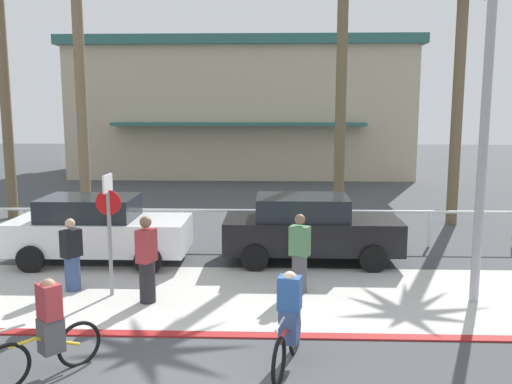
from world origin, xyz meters
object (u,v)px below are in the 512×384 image
object	(u,v)px
palm_tree_5	(461,38)
stop_sign_bike_lane	(109,217)
car_white_1	(98,229)
car_black_2	(309,228)
cyclist_red_0	(289,322)
streetlight_curb	(492,87)
pedestrian_0	(300,257)
palm_tree_3	(77,3)
pedestrian_1	(147,263)
pedestrian_2	(72,258)
cyclist_yellow_1	(48,330)

from	to	relation	value
palm_tree_5	stop_sign_bike_lane	bearing A→B (deg)	-141.37
car_white_1	car_black_2	size ratio (longest dim) A/B	1.00
car_black_2	cyclist_red_0	bearing A→B (deg)	-96.51
streetlight_curb	car_white_1	world-z (taller)	streetlight_curb
stop_sign_bike_lane	pedestrian_0	bearing A→B (deg)	4.84
palm_tree_3	palm_tree_5	bearing A→B (deg)	-0.08
streetlight_curb	palm_tree_5	xyz separation A→B (m)	(1.86, 7.76, 1.79)
streetlight_curb	stop_sign_bike_lane	bearing A→B (deg)	177.59
palm_tree_3	car_black_2	bearing A→B (deg)	-32.78
stop_sign_bike_lane	cyclist_red_0	size ratio (longest dim) A/B	1.44
cyclist_red_0	pedestrian_0	bearing A→B (deg)	84.79
pedestrian_1	pedestrian_0	bearing A→B (deg)	13.26
stop_sign_bike_lane	palm_tree_3	distance (m)	9.79
pedestrian_2	stop_sign_bike_lane	bearing A→B (deg)	-16.33
car_black_2	pedestrian_2	world-z (taller)	car_black_2
car_white_1	cyclist_red_0	bearing A→B (deg)	-49.32
pedestrian_1	car_white_1	bearing A→B (deg)	123.71
cyclist_red_0	pedestrian_2	size ratio (longest dim) A/B	1.12
cyclist_yellow_1	pedestrian_0	xyz separation A→B (m)	(3.83, 3.78, 0.09)
cyclist_red_0	cyclist_yellow_1	size ratio (longest dim) A/B	1.19
palm_tree_5	pedestrian_2	size ratio (longest dim) A/B	5.03
cyclist_yellow_1	pedestrian_1	xyz separation A→B (m)	(0.76, 3.06, 0.14)
palm_tree_5	car_white_1	world-z (taller)	palm_tree_5
streetlight_curb	palm_tree_3	size ratio (longest dim) A/B	0.78
stop_sign_bike_lane	streetlight_curb	xyz separation A→B (m)	(7.45, -0.31, 2.60)
cyclist_yellow_1	palm_tree_5	bearing A→B (deg)	49.75
streetlight_curb	car_black_2	world-z (taller)	streetlight_curb
palm_tree_3	pedestrian_0	distance (m)	11.87
car_white_1	pedestrian_2	size ratio (longest dim) A/B	2.77
cyclist_red_0	cyclist_yellow_1	bearing A→B (deg)	-172.51
streetlight_curb	cyclist_red_0	distance (m)	5.88
palm_tree_5	pedestrian_1	xyz separation A→B (m)	(-8.47, -7.84, -5.23)
car_white_1	cyclist_yellow_1	world-z (taller)	car_white_1
cyclist_red_0	pedestrian_2	xyz separation A→B (m)	(-4.54, 3.25, 0.03)
stop_sign_bike_lane	palm_tree_5	distance (m)	12.71
streetlight_curb	car_black_2	bearing A→B (deg)	136.08
pedestrian_0	pedestrian_2	distance (m)	4.84
car_black_2	pedestrian_1	xyz separation A→B (m)	(-3.43, -3.13, -0.04)
cyclist_yellow_1	pedestrian_0	size ratio (longest dim) A/B	0.88
streetlight_curb	cyclist_yellow_1	size ratio (longest dim) A/B	5.00
stop_sign_bike_lane	cyclist_red_0	world-z (taller)	stop_sign_bike_lane
streetlight_curb	pedestrian_0	size ratio (longest dim) A/B	4.40
palm_tree_3	cyclist_yellow_1	xyz separation A→B (m)	(3.14, -10.91, -6.54)
streetlight_curb	pedestrian_2	xyz separation A→B (m)	(-8.37, 0.58, -3.55)
car_white_1	cyclist_red_0	distance (m)	7.17
cyclist_yellow_1	cyclist_red_0	bearing A→B (deg)	7.49
car_white_1	pedestrian_0	xyz separation A→B (m)	(4.97, -2.12, -0.08)
palm_tree_3	pedestrian_1	world-z (taller)	palm_tree_3
stop_sign_bike_lane	pedestrian_2	size ratio (longest dim) A/B	1.61
car_white_1	pedestrian_1	size ratio (longest dim) A/B	2.46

